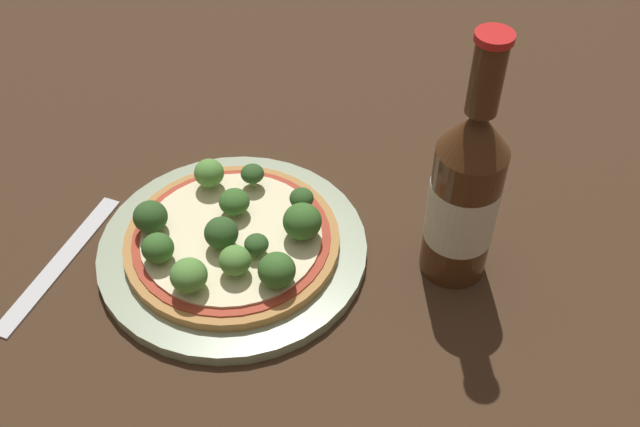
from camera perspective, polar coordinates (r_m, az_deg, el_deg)
The scene contains 17 objects.
ground_plane at distance 0.72m, azimuth -5.39°, elevation -3.04°, with size 3.00×3.00×0.00m, color #3D2819.
plate at distance 0.72m, azimuth -6.62°, elevation -2.58°, with size 0.25×0.25×0.01m.
pizza at distance 0.70m, azimuth -6.74°, elevation -2.14°, with size 0.20×0.20×0.01m.
broccoli_floret_0 at distance 0.66m, azimuth -6.50°, elevation -3.58°, with size 0.03×0.03×0.03m.
broccoli_floret_1 at distance 0.71m, azimuth -1.41°, elevation 1.14°, with size 0.02×0.02×0.03m.
broccoli_floret_2 at distance 0.71m, azimuth -12.80°, elevation -0.25°, with size 0.03×0.03×0.03m.
broccoli_floret_3 at distance 0.65m, azimuth -3.32°, elevation -4.34°, with size 0.03×0.03×0.03m.
broccoli_floret_4 at distance 0.71m, azimuth -6.55°, elevation 0.89°, with size 0.03×0.03×0.03m.
broccoli_floret_5 at distance 0.73m, azimuth -5.40°, elevation 3.01°, with size 0.02×0.02×0.02m.
broccoli_floret_6 at distance 0.65m, azimuth -9.97°, elevation -4.67°, with size 0.03×0.03×0.03m.
broccoli_floret_7 at distance 0.74m, azimuth -8.45°, elevation 3.07°, with size 0.03×0.03×0.03m.
broccoli_floret_8 at distance 0.68m, azimuth -1.37°, elevation -0.87°, with size 0.04×0.04×0.04m.
broccoli_floret_9 at distance 0.68m, azimuth -7.53°, elevation -1.49°, with size 0.03×0.03×0.03m.
broccoli_floret_10 at distance 0.68m, azimuth -12.26°, elevation -2.60°, with size 0.03×0.03×0.03m.
broccoli_floret_11 at distance 0.67m, azimuth -4.86°, elevation -2.36°, with size 0.02×0.02×0.02m.
beer_bottle at distance 0.65m, azimuth 10.97°, elevation 1.47°, with size 0.06×0.06×0.25m.
fork at distance 0.75m, azimuth -19.21°, elevation -3.50°, with size 0.08×0.18×0.00m.
Camera 1 is at (0.08, -0.47, 0.53)m, focal length 42.00 mm.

